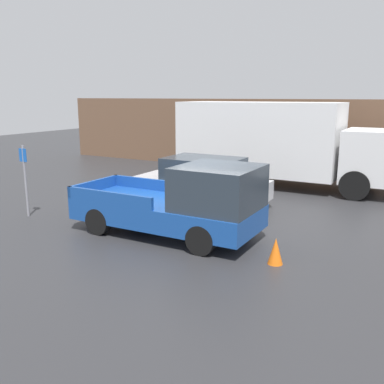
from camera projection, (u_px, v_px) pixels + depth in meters
ground_plane at (198, 230)px, 11.94m from camera, size 60.00×60.00×0.00m
building_wall at (301, 137)px, 20.22m from camera, size 28.00×0.15×3.51m
pickup_truck at (183, 203)px, 11.18m from camera, size 5.06×2.09×1.99m
car at (201, 182)px, 14.36m from camera, size 4.51×1.98×1.66m
delivery_truck at (275, 141)px, 17.52m from camera, size 8.70×2.49×3.42m
parking_sign at (25, 177)px, 13.05m from camera, size 0.30×0.07×2.22m
newspaper_box at (209, 157)px, 22.46m from camera, size 0.45×0.40×1.06m
traffic_cone at (276, 251)px, 9.49m from camera, size 0.34×0.34×0.60m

